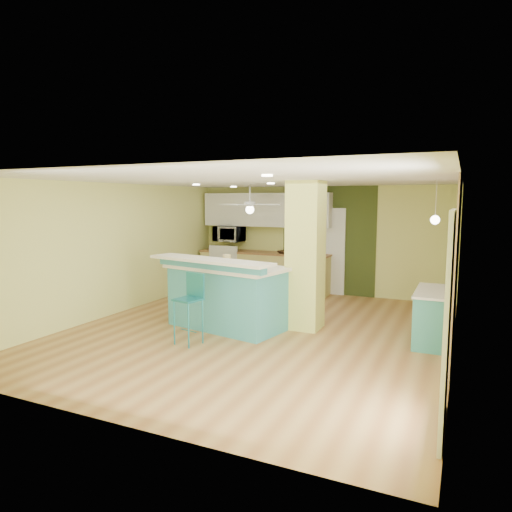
# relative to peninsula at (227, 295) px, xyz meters

# --- Properties ---
(floor) EXTENTS (6.00, 7.00, 0.01)m
(floor) POSITION_rel_peninsula_xyz_m (0.58, 0.03, -0.58)
(floor) COLOR #956234
(floor) RESTS_ON ground
(ceiling) EXTENTS (6.00, 7.00, 0.01)m
(ceiling) POSITION_rel_peninsula_xyz_m (0.58, 0.03, 1.93)
(ceiling) COLOR white
(ceiling) RESTS_ON wall_back
(wall_back) EXTENTS (6.00, 0.01, 2.50)m
(wall_back) POSITION_rel_peninsula_xyz_m (0.58, 3.53, 0.68)
(wall_back) COLOR #DEE279
(wall_back) RESTS_ON floor
(wall_front) EXTENTS (6.00, 0.01, 2.50)m
(wall_front) POSITION_rel_peninsula_xyz_m (0.58, -3.48, 0.68)
(wall_front) COLOR #DEE279
(wall_front) RESTS_ON floor
(wall_left) EXTENTS (0.01, 7.00, 2.50)m
(wall_left) POSITION_rel_peninsula_xyz_m (-2.43, 0.03, 0.68)
(wall_left) COLOR #DEE279
(wall_left) RESTS_ON floor
(wall_right) EXTENTS (0.01, 7.00, 2.50)m
(wall_right) POSITION_rel_peninsula_xyz_m (3.58, 0.03, 0.68)
(wall_right) COLOR #DEE279
(wall_right) RESTS_ON floor
(wood_panel) EXTENTS (0.02, 3.40, 2.50)m
(wood_panel) POSITION_rel_peninsula_xyz_m (3.57, 0.63, 0.68)
(wood_panel) COLOR #977656
(wood_panel) RESTS_ON floor
(olive_accent) EXTENTS (2.20, 0.02, 2.50)m
(olive_accent) POSITION_rel_peninsula_xyz_m (0.78, 3.52, 0.68)
(olive_accent) COLOR #37451B
(olive_accent) RESTS_ON floor
(interior_door) EXTENTS (0.82, 0.05, 2.00)m
(interior_door) POSITION_rel_peninsula_xyz_m (0.78, 3.49, 0.43)
(interior_door) COLOR white
(interior_door) RESTS_ON floor
(french_door) EXTENTS (0.04, 1.08, 2.10)m
(french_door) POSITION_rel_peninsula_xyz_m (3.55, -2.27, 0.48)
(french_door) COLOR silver
(french_door) RESTS_ON floor
(column) EXTENTS (0.55, 0.55, 2.50)m
(column) POSITION_rel_peninsula_xyz_m (1.23, 0.53, 0.68)
(column) COLOR #D2D864
(column) RESTS_ON floor
(kitchen_run) EXTENTS (3.25, 0.63, 0.94)m
(kitchen_run) POSITION_rel_peninsula_xyz_m (-0.72, 3.23, -0.10)
(kitchen_run) COLOR #CEC36B
(kitchen_run) RESTS_ON floor
(stove) EXTENTS (0.76, 0.66, 1.08)m
(stove) POSITION_rel_peninsula_xyz_m (-1.67, 3.22, -0.11)
(stove) COLOR silver
(stove) RESTS_ON floor
(upper_cabinets) EXTENTS (3.20, 0.34, 0.80)m
(upper_cabinets) POSITION_rel_peninsula_xyz_m (-0.72, 3.35, 1.38)
(upper_cabinets) COLOR white
(upper_cabinets) RESTS_ON wall_back
(microwave) EXTENTS (0.70, 0.48, 0.39)m
(microwave) POSITION_rel_peninsula_xyz_m (-1.67, 3.23, 0.78)
(microwave) COLOR white
(microwave) RESTS_ON wall_back
(ceiling_fan) EXTENTS (1.41, 1.41, 0.61)m
(ceiling_fan) POSITION_rel_peninsula_xyz_m (-0.52, 2.03, 1.51)
(ceiling_fan) COLOR white
(ceiling_fan) RESTS_ON ceiling
(pendant_lamp) EXTENTS (0.14, 0.14, 0.69)m
(pendant_lamp) POSITION_rel_peninsula_xyz_m (3.23, 0.78, 1.31)
(pendant_lamp) COLOR silver
(pendant_lamp) RESTS_ON ceiling
(wall_decor) EXTENTS (0.03, 0.90, 0.70)m
(wall_decor) POSITION_rel_peninsula_xyz_m (3.54, 0.83, 0.98)
(wall_decor) COLOR brown
(wall_decor) RESTS_ON wood_panel
(peninsula) EXTENTS (2.37, 1.63, 1.24)m
(peninsula) POSITION_rel_peninsula_xyz_m (0.00, 0.00, 0.00)
(peninsula) COLOR teal
(peninsula) RESTS_ON floor
(bar_stool) EXTENTS (0.42, 0.42, 1.08)m
(bar_stool) POSITION_rel_peninsula_xyz_m (-0.08, -0.98, 0.15)
(bar_stool) COLOR teal
(bar_stool) RESTS_ON floor
(side_counter) EXTENTS (0.54, 1.27, 0.81)m
(side_counter) POSITION_rel_peninsula_xyz_m (3.28, 0.60, -0.16)
(side_counter) COLOR teal
(side_counter) RESTS_ON floor
(fruit_bowl) EXTENTS (0.35, 0.35, 0.07)m
(fruit_bowl) POSITION_rel_peninsula_xyz_m (-0.18, 3.13, 0.40)
(fruit_bowl) COLOR #322114
(fruit_bowl) RESTS_ON kitchen_run
(canister) EXTENTS (0.14, 0.14, 0.19)m
(canister) POSITION_rel_peninsula_xyz_m (-0.03, 0.06, 0.59)
(canister) COLOR gold
(canister) RESTS_ON peninsula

